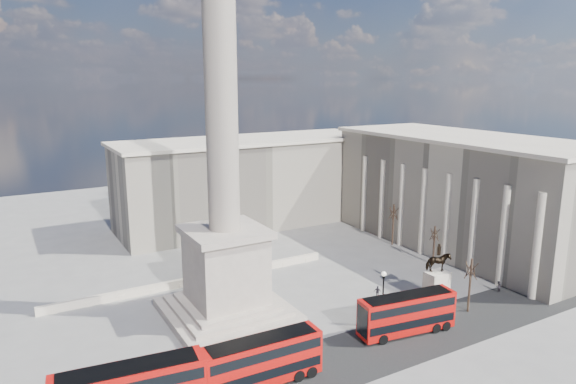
{
  "coord_description": "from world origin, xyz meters",
  "views": [
    {
      "loc": [
        -21.83,
        -47.9,
        27.65
      ],
      "look_at": [
        5.58,
        0.06,
        15.44
      ],
      "focal_mm": 32.0,
      "sensor_mm": 36.0,
      "label": 1
    }
  ],
  "objects_px": {
    "equestrian_statue": "(437,282)",
    "pedestrian_crossing": "(378,292)",
    "pedestrian_walking": "(392,317)",
    "red_bus_b": "(263,360)",
    "red_bus_c": "(407,313)",
    "nelsons_column": "(224,211)",
    "pedestrian_standing": "(498,287)",
    "victorian_lamp": "(383,294)"
  },
  "relations": [
    {
      "from": "red_bus_b",
      "to": "pedestrian_crossing",
      "type": "distance_m",
      "value": 23.8
    },
    {
      "from": "victorian_lamp",
      "to": "equestrian_statue",
      "type": "xyz_separation_m",
      "value": [
        10.05,
        1.55,
        -1.2
      ]
    },
    {
      "from": "equestrian_statue",
      "to": "pedestrian_crossing",
      "type": "bearing_deg",
      "value": 139.44
    },
    {
      "from": "red_bus_b",
      "to": "pedestrian_walking",
      "type": "relative_size",
      "value": 6.36
    },
    {
      "from": "red_bus_c",
      "to": "red_bus_b",
      "type": "bearing_deg",
      "value": -169.58
    },
    {
      "from": "pedestrian_walking",
      "to": "pedestrian_standing",
      "type": "distance_m",
      "value": 18.32
    },
    {
      "from": "pedestrian_standing",
      "to": "red_bus_c",
      "type": "bearing_deg",
      "value": 4.07
    },
    {
      "from": "red_bus_b",
      "to": "red_bus_c",
      "type": "height_order",
      "value": "red_bus_b"
    },
    {
      "from": "nelsons_column",
      "to": "victorian_lamp",
      "type": "relative_size",
      "value": 7.6
    },
    {
      "from": "nelsons_column",
      "to": "pedestrian_standing",
      "type": "xyz_separation_m",
      "value": [
        33.92,
        -11.5,
        -12.17
      ]
    },
    {
      "from": "red_bus_b",
      "to": "pedestrian_walking",
      "type": "height_order",
      "value": "red_bus_b"
    },
    {
      "from": "red_bus_b",
      "to": "red_bus_c",
      "type": "bearing_deg",
      "value": 4.11
    },
    {
      "from": "nelsons_column",
      "to": "pedestrian_crossing",
      "type": "xyz_separation_m",
      "value": [
        18.89,
        -4.98,
        -12.13
      ]
    },
    {
      "from": "red_bus_c",
      "to": "equestrian_statue",
      "type": "relative_size",
      "value": 1.48
    },
    {
      "from": "equestrian_statue",
      "to": "pedestrian_walking",
      "type": "height_order",
      "value": "equestrian_statue"
    },
    {
      "from": "red_bus_c",
      "to": "victorian_lamp",
      "type": "bearing_deg",
      "value": 121.4
    },
    {
      "from": "red_bus_b",
      "to": "pedestrian_standing",
      "type": "xyz_separation_m",
      "value": [
        36.63,
        3.33,
        -1.67
      ]
    },
    {
      "from": "pedestrian_walking",
      "to": "red_bus_b",
      "type": "bearing_deg",
      "value": 165.24
    },
    {
      "from": "nelsons_column",
      "to": "pedestrian_crossing",
      "type": "bearing_deg",
      "value": -14.76
    },
    {
      "from": "victorian_lamp",
      "to": "red_bus_b",
      "type": "bearing_deg",
      "value": -168.21
    },
    {
      "from": "equestrian_statue",
      "to": "pedestrian_standing",
      "type": "bearing_deg",
      "value": -10.69
    },
    {
      "from": "pedestrian_walking",
      "to": "pedestrian_crossing",
      "type": "xyz_separation_m",
      "value": [
        3.29,
        6.52,
        -0.11
      ]
    },
    {
      "from": "pedestrian_walking",
      "to": "pedestrian_standing",
      "type": "bearing_deg",
      "value": -25.06
    },
    {
      "from": "nelsons_column",
      "to": "victorian_lamp",
      "type": "bearing_deg",
      "value": -38.1
    },
    {
      "from": "equestrian_statue",
      "to": "pedestrian_standing",
      "type": "xyz_separation_m",
      "value": [
        9.51,
        -1.79,
        -1.91
      ]
    },
    {
      "from": "nelsons_column",
      "to": "pedestrian_crossing",
      "type": "height_order",
      "value": "nelsons_column"
    },
    {
      "from": "pedestrian_standing",
      "to": "red_bus_b",
      "type": "bearing_deg",
      "value": 1.43
    },
    {
      "from": "pedestrian_walking",
      "to": "nelsons_column",
      "type": "bearing_deg",
      "value": 118.55
    },
    {
      "from": "red_bus_b",
      "to": "equestrian_statue",
      "type": "bearing_deg",
      "value": 12.29
    },
    {
      "from": "red_bus_c",
      "to": "pedestrian_walking",
      "type": "relative_size",
      "value": 6.38
    },
    {
      "from": "pedestrian_walking",
      "to": "pedestrian_crossing",
      "type": "bearing_deg",
      "value": 38.17
    },
    {
      "from": "pedestrian_walking",
      "to": "pedestrian_standing",
      "type": "relative_size",
      "value": 1.2
    },
    {
      "from": "red_bus_c",
      "to": "equestrian_statue",
      "type": "bearing_deg",
      "value": 33.92
    },
    {
      "from": "nelsons_column",
      "to": "pedestrian_standing",
      "type": "height_order",
      "value": "nelsons_column"
    },
    {
      "from": "pedestrian_standing",
      "to": "pedestrian_crossing",
      "type": "bearing_deg",
      "value": -27.22
    },
    {
      "from": "victorian_lamp",
      "to": "pedestrian_crossing",
      "type": "relative_size",
      "value": 4.16
    },
    {
      "from": "pedestrian_crossing",
      "to": "nelsons_column",
      "type": "bearing_deg",
      "value": 31.15
    },
    {
      "from": "pedestrian_standing",
      "to": "nelsons_column",
      "type": "bearing_deg",
      "value": -22.49
    },
    {
      "from": "red_bus_c",
      "to": "pedestrian_walking",
      "type": "bearing_deg",
      "value": 97.02
    },
    {
      "from": "victorian_lamp",
      "to": "equestrian_statue",
      "type": "bearing_deg",
      "value": 8.79
    },
    {
      "from": "pedestrian_walking",
      "to": "pedestrian_standing",
      "type": "height_order",
      "value": "pedestrian_walking"
    },
    {
      "from": "victorian_lamp",
      "to": "pedestrian_standing",
      "type": "distance_m",
      "value": 19.81
    }
  ]
}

